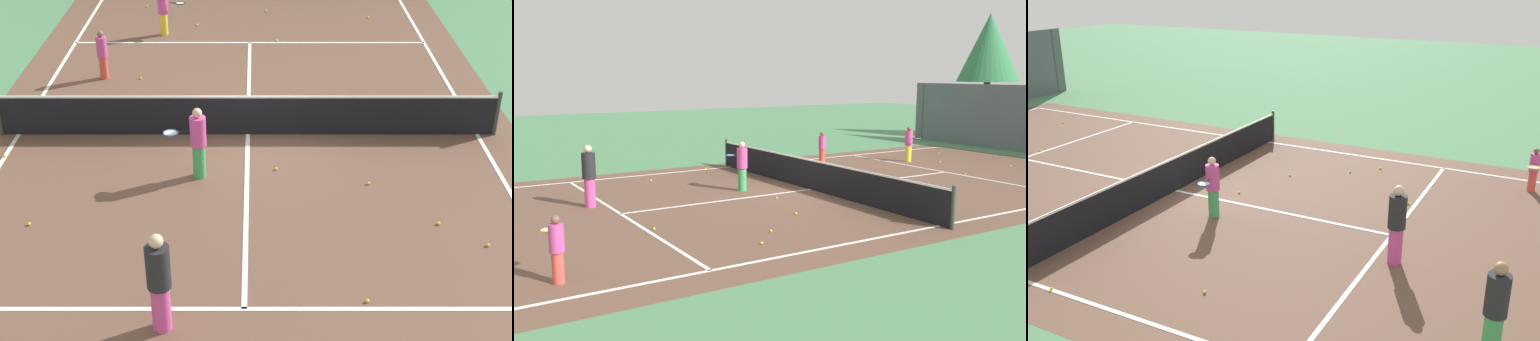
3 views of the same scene
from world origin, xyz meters
The scene contains 17 objects.
ground_plane centered at (0.00, 0.00, 0.00)m, with size 80.00×80.00×0.00m, color #4C8456.
court_surface centered at (0.00, 0.00, 0.00)m, with size 13.00×25.00×0.01m.
tennis_net centered at (0.00, 0.00, 0.51)m, with size 11.90×0.10×1.10m.
player_1 centered at (-1.04, -2.01, 0.83)m, with size 0.93×0.50×1.61m.
player_3 centered at (4.62, -9.06, 0.67)m, with size 0.84×0.34×1.28m.
player_4 centered at (-1.29, -6.85, 0.92)m, with size 0.38×0.38×1.79m.
player_5 centered at (-3.70, -9.19, 0.91)m, with size 0.94×0.38×1.76m.
ball_crate centered at (-1.60, 0.98, 0.18)m, with size 0.44×0.29×0.43m.
tennis_ball_1 centered at (0.86, 6.52, 0.03)m, with size 0.07×0.07×0.07m, color #CCE533.
tennis_ball_2 centered at (2.06, -6.22, 0.03)m, with size 0.07×0.07×0.07m, color #CCE533.
tennis_ball_3 centered at (4.06, 8.89, 0.03)m, with size 0.07×0.07×0.07m, color #CCE533.
tennis_ball_5 centered at (4.50, -4.63, 0.03)m, with size 0.07×0.07×0.07m, color #CCE533.
tennis_ball_6 centered at (-4.21, -3.92, 0.03)m, with size 0.07×0.07×0.07m, color #CCE533.
tennis_ball_7 centered at (2.58, -2.37, 0.03)m, with size 0.07×0.07×0.07m, color #CCE533.
tennis_ball_9 centered at (-5.50, -1.15, 0.03)m, with size 0.07×0.07×0.07m, color #CCE533.
tennis_ball_10 centered at (0.64, -1.75, 0.03)m, with size 0.07×0.07×0.07m, color #CCE533.
tennis_ball_12 centered at (3.74, -3.90, 0.03)m, with size 0.07×0.07×0.07m, color #CCE533.
Camera 3 is at (-12.22, -9.81, 6.00)m, focal length 40.31 mm.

